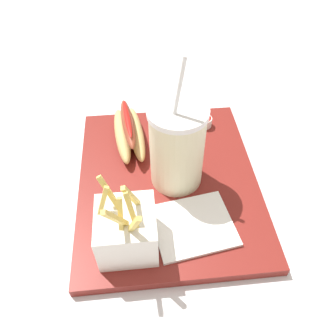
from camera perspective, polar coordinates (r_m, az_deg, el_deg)
ground_plane at (r=0.69m, az=0.00°, el=-3.36°), size 2.40×2.40×0.02m
food_tray at (r=0.67m, az=0.00°, el=-2.29°), size 0.42×0.35×0.02m
soda_cup at (r=0.60m, az=1.55°, el=3.57°), size 0.10×0.10×0.26m
fries_basket at (r=0.55m, az=-7.01°, el=-10.39°), size 0.09×0.09×0.16m
hot_dog_1 at (r=0.73m, az=-6.64°, el=6.10°), size 0.18×0.08×0.07m
ketchup_cup_1 at (r=0.78m, az=6.28°, el=7.85°), size 0.03×0.03×0.02m
ketchup_cup_2 at (r=0.62m, az=-10.68°, el=-6.48°), size 0.03×0.03×0.02m
ketchup_cup_3 at (r=0.75m, az=1.31°, el=6.70°), size 0.03×0.03×0.02m
napkin_stack at (r=0.60m, az=4.29°, el=-9.65°), size 0.14×0.15×0.01m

